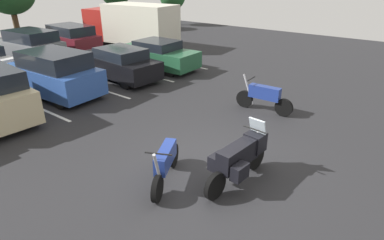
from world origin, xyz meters
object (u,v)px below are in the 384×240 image
at_px(car_green, 156,55).
at_px(car_far_maroon, 70,39).
at_px(motorcycle_third, 264,96).
at_px(motorcycle_touring, 240,157).
at_px(car_black, 117,63).
at_px(box_truck, 131,24).
at_px(motorcycle_second, 166,163).
at_px(car_far_grey, 29,47).
at_px(car_blue, 54,74).

relative_size(car_green, car_far_maroon, 1.02).
xyz_separation_m(motorcycle_third, car_green, (1.99, 7.19, 0.14)).
height_order(motorcycle_touring, car_green, car_green).
height_order(car_black, box_truck, box_truck).
xyz_separation_m(motorcycle_third, car_far_maroon, (1.26, 13.97, 0.31)).
xyz_separation_m(motorcycle_second, motorcycle_third, (5.49, 0.08, 0.04)).
bearing_deg(car_far_grey, car_black, -80.38).
bearing_deg(car_green, motorcycle_second, -135.83).
bearing_deg(car_far_grey, car_far_maroon, 6.69).
relative_size(car_far_maroon, box_truck, 0.67).
xyz_separation_m(motorcycle_touring, car_far_grey, (2.85, 15.10, 0.24)).
bearing_deg(car_green, motorcycle_third, -105.44).
xyz_separation_m(motorcycle_second, car_far_maroon, (6.75, 14.04, 0.34)).
height_order(motorcycle_touring, car_blue, car_blue).
distance_m(car_blue, car_green, 5.65).
relative_size(motorcycle_second, motorcycle_third, 0.88).
bearing_deg(car_far_maroon, motorcycle_third, -95.14).
relative_size(motorcycle_touring, motorcycle_third, 1.07).
xyz_separation_m(motorcycle_touring, box_truck, (9.47, 13.83, 0.84)).
height_order(car_black, car_far_grey, car_far_grey).
bearing_deg(box_truck, car_far_grey, 169.14).
bearing_deg(box_truck, car_blue, -151.49).
xyz_separation_m(motorcycle_second, car_green, (7.48, 7.27, 0.18)).
distance_m(motorcycle_touring, car_far_maroon, 16.42).
distance_m(motorcycle_second, car_green, 10.43).
height_order(car_green, car_far_grey, car_far_grey).
bearing_deg(car_far_grey, car_green, -61.51).
relative_size(motorcycle_touring, car_black, 0.48).
bearing_deg(car_far_grey, car_blue, -109.46).
distance_m(motorcycle_touring, car_blue, 9.11).
distance_m(motorcycle_touring, car_green, 10.73).
xyz_separation_m(motorcycle_touring, car_green, (6.35, 8.65, 0.05)).
bearing_deg(motorcycle_second, car_blue, 76.48).
distance_m(car_blue, car_black, 3.19).
height_order(car_far_grey, box_truck, box_truck).
bearing_deg(motorcycle_third, motorcycle_second, -179.18).
xyz_separation_m(motorcycle_touring, car_blue, (0.72, 9.08, 0.24)).
relative_size(motorcycle_third, car_green, 0.47).
bearing_deg(car_black, motorcycle_second, -123.71).
bearing_deg(box_truck, motorcycle_third, -112.43).
height_order(motorcycle_third, car_blue, car_blue).
bearing_deg(box_truck, car_far_maroon, 157.48).
distance_m(motorcycle_third, box_truck, 13.42).
bearing_deg(box_truck, car_black, -138.60).
distance_m(motorcycle_second, car_far_grey, 14.29).
distance_m(car_black, car_far_grey, 6.28).
bearing_deg(car_far_grey, motorcycle_third, -83.66).
bearing_deg(car_far_maroon, motorcycle_touring, -110.02).
xyz_separation_m(car_blue, car_far_maroon, (4.90, 6.35, -0.03)).
distance_m(motorcycle_second, car_black, 9.06).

